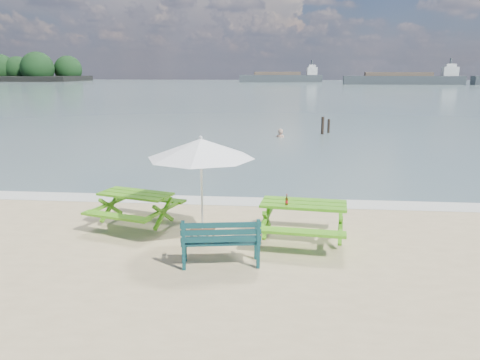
# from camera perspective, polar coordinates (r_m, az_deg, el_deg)

# --- Properties ---
(sea) EXTENTS (300.00, 300.00, 0.00)m
(sea) POSITION_cam_1_polar(r_m,az_deg,el_deg) (93.00, 4.86, 11.04)
(sea) COLOR slate
(sea) RESTS_ON ground
(foam_strip) EXTENTS (22.00, 0.90, 0.01)m
(foam_strip) POSITION_cam_1_polar(r_m,az_deg,el_deg) (13.08, 0.31, -2.62)
(foam_strip) COLOR silver
(foam_strip) RESTS_ON ground
(picnic_table_left) EXTENTS (2.13, 2.26, 0.80)m
(picnic_table_left) POSITION_cam_1_polar(r_m,az_deg,el_deg) (11.27, -12.52, -3.59)
(picnic_table_left) COLOR #4D9B17
(picnic_table_left) RESTS_ON ground
(picnic_table_right) EXTENTS (2.00, 2.17, 0.85)m
(picnic_table_right) POSITION_cam_1_polar(r_m,az_deg,el_deg) (10.12, 7.69, -5.17)
(picnic_table_right) COLOR #4A9C17
(picnic_table_right) RESTS_ON ground
(park_bench) EXTENTS (1.53, 0.72, 0.90)m
(park_bench) POSITION_cam_1_polar(r_m,az_deg,el_deg) (8.91, -2.35, -8.56)
(park_bench) COLOR #0D353A
(park_bench) RESTS_ON ground
(side_table) EXTENTS (0.53, 0.53, 0.29)m
(side_table) POSITION_cam_1_polar(r_m,az_deg,el_deg) (10.12, -4.58, -6.64)
(side_table) COLOR brown
(side_table) RESTS_ON ground
(patio_umbrella) EXTENTS (2.67, 2.67, 2.22)m
(patio_umbrella) POSITION_cam_1_polar(r_m,az_deg,el_deg) (9.64, -4.78, 3.85)
(patio_umbrella) COLOR silver
(patio_umbrella) RESTS_ON ground
(beer_bottle) EXTENTS (0.06, 0.06, 0.23)m
(beer_bottle) POSITION_cam_1_polar(r_m,az_deg,el_deg) (9.76, 5.71, -2.61)
(beer_bottle) COLOR #8C4814
(beer_bottle) RESTS_ON picnic_table_right
(swimmer) EXTENTS (0.71, 0.60, 1.67)m
(swimmer) POSITION_cam_1_polar(r_m,az_deg,el_deg) (25.90, 4.93, 4.42)
(swimmer) COLOR tan
(swimmer) RESTS_ON ground
(mooring_pilings) EXTENTS (0.55, 0.75, 1.18)m
(mooring_pilings) POSITION_cam_1_polar(r_m,az_deg,el_deg) (27.52, 10.32, 6.33)
(mooring_pilings) COLOR black
(mooring_pilings) RESTS_ON ground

